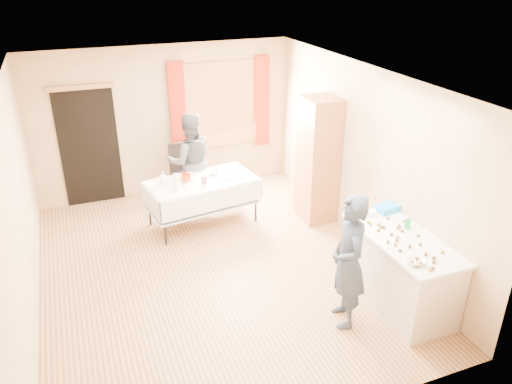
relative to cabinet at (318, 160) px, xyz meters
name	(u,v)px	position (x,y,z in m)	size (l,w,h in m)	color
floor	(214,268)	(-1.99, -0.83, -1.01)	(4.50, 5.50, 0.02)	#9E7047
ceiling	(206,78)	(-1.99, -0.83, 1.61)	(4.50, 5.50, 0.02)	white
wall_back	(165,121)	(-1.99, 1.93, 0.30)	(4.50, 0.02, 2.60)	tan
wall_front	(308,312)	(-1.99, -3.59, 0.30)	(4.50, 0.02, 2.60)	tan
wall_left	(16,211)	(-4.25, -0.83, 0.30)	(0.02, 5.50, 2.60)	tan
wall_right	(363,158)	(0.27, -0.83, 0.30)	(0.02, 5.50, 2.60)	tan
window_frame	(220,105)	(-0.99, 1.89, 0.50)	(1.32, 0.06, 1.52)	olive
window_pane	(220,105)	(-0.99, 1.87, 0.50)	(1.20, 0.02, 1.40)	white
curtain_left	(178,110)	(-1.77, 1.84, 0.50)	(0.28, 0.06, 1.65)	maroon
curtain_right	(262,101)	(-0.21, 1.84, 0.50)	(0.28, 0.06, 1.65)	maroon
doorway	(90,147)	(-3.29, 1.90, 0.00)	(0.95, 0.04, 2.00)	black
door_lintel	(80,87)	(-3.29, 1.87, 1.02)	(1.05, 0.06, 0.08)	olive
cabinet	(318,160)	(0.00, 0.00, 0.00)	(0.50, 0.60, 1.99)	brown
counter	(399,270)	(-0.10, -2.35, -0.54)	(0.75, 1.57, 0.91)	#C3B29E
party_table	(202,198)	(-1.77, 0.46, -0.55)	(1.80, 1.10, 0.75)	black
chair	(184,182)	(-1.81, 1.49, -0.71)	(0.42, 0.42, 0.98)	black
girl	(348,262)	(-0.89, -2.44, -0.19)	(0.52, 0.67, 1.62)	#1E273A
woman	(191,162)	(-1.77, 1.10, -0.18)	(0.86, 0.70, 1.64)	black
soda_can	(408,224)	(0.06, -2.19, -0.03)	(0.07, 0.07, 0.12)	green
mixing_bowl	(415,261)	(-0.32, -2.86, -0.06)	(0.20, 0.20, 0.05)	white
foam_block	(370,213)	(-0.19, -1.76, -0.05)	(0.15, 0.10, 0.08)	white
blue_basket	(387,208)	(0.10, -1.72, -0.05)	(0.30, 0.20, 0.08)	#0F82F2
pitcher	(176,182)	(-2.20, 0.27, -0.14)	(0.11, 0.11, 0.22)	silver
cup_red	(186,178)	(-2.00, 0.49, -0.19)	(0.17, 0.17, 0.12)	#E93303
cup_rainbow	(204,181)	(-1.77, 0.30, -0.20)	(0.14, 0.14, 0.10)	red
small_bowl	(214,173)	(-1.52, 0.61, -0.22)	(0.20, 0.20, 0.06)	white
pastry_tray	(232,176)	(-1.29, 0.40, -0.24)	(0.28, 0.20, 0.02)	white
bottle	(163,177)	(-2.34, 0.57, -0.15)	(0.11, 0.11, 0.18)	white
cake_balls	(404,241)	(-0.17, -2.45, -0.07)	(0.53, 1.15, 0.04)	#3F2314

